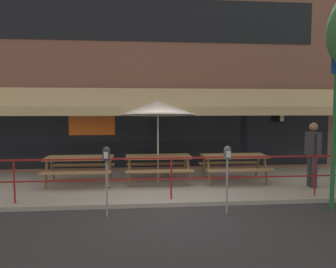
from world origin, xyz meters
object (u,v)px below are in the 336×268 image
Objects in this scene: parking_meter_far at (227,159)px; picnic_table_left at (80,163)px; picnic_table_centre at (158,161)px; parking_meter_near at (106,160)px; patio_umbrella_centre at (158,108)px; street_sign_pole at (335,107)px; picnic_table_right at (234,161)px; pedestrian_walking at (313,151)px.

picnic_table_left is at bearing 142.54° from parking_meter_far.
parking_meter_far reaches higher than picnic_table_centre.
picnic_table_left is 1.27× the size of parking_meter_far.
parking_meter_near reaches higher than picnic_table_centre.
picnic_table_centre is at bearing -90.00° from patio_umbrella_centre.
street_sign_pole reaches higher than parking_meter_far.
patio_umbrella_centre is 1.67× the size of parking_meter_far.
parking_meter_far is (3.38, -2.59, 0.44)m from picnic_table_left.
street_sign_pole reaches higher than picnic_table_right.
street_sign_pole reaches higher than picnic_table_left.
pedestrian_walking is (6.17, -0.86, 0.35)m from picnic_table_left.
parking_meter_near is at bearing 177.63° from parking_meter_far.
street_sign_pole is at bearing 0.78° from parking_meter_near.
picnic_table_right is 4.17m from parking_meter_near.
street_sign_pole is at bearing -104.91° from pedestrian_walking.
picnic_table_centre is 2.82m from parking_meter_near.
pedestrian_walking reaches higher than parking_meter_far.
picnic_table_right is at bearing 36.17° from parking_meter_near.
picnic_table_centre is 1.05× the size of pedestrian_walking.
patio_umbrella_centre reaches higher than picnic_table_right.
picnic_table_left is 0.42× the size of street_sign_pole.
parking_meter_far is (-0.92, -2.55, 0.44)m from picnic_table_right.
parking_meter_far is (2.43, -0.10, 0.00)m from parking_meter_near.
picnic_table_left is at bearing 157.13° from street_sign_pole.
parking_meter_far reaches higher than picnic_table_right.
patio_umbrella_centre is at bearing 165.50° from pedestrian_walking.
picnic_table_left is 1.00× the size of picnic_table_right.
picnic_table_centre is 4.60m from street_sign_pole.
picnic_table_centre is 0.76× the size of patio_umbrella_centre.
picnic_table_left is 2.15m from picnic_table_centre.
parking_meter_far is at bearing -109.92° from picnic_table_right.
street_sign_pole is at bearing -35.86° from patio_umbrella_centre.
patio_umbrella_centre is at bearing 174.25° from picnic_table_right.
picnic_table_right is 1.27× the size of parking_meter_far.
picnic_table_left is 2.61m from patio_umbrella_centre.
street_sign_pole is at bearing 4.00° from parking_meter_far.
pedestrian_walking is at bearing -14.50° from patio_umbrella_centre.
picnic_table_right is at bearing 156.19° from pedestrian_walking.
parking_meter_near is 0.33× the size of street_sign_pole.
picnic_table_centre is (2.15, 0.03, 0.00)m from picnic_table_left.
picnic_table_right is at bearing -5.75° from patio_umbrella_centre.
parking_meter_far reaches higher than picnic_table_left.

